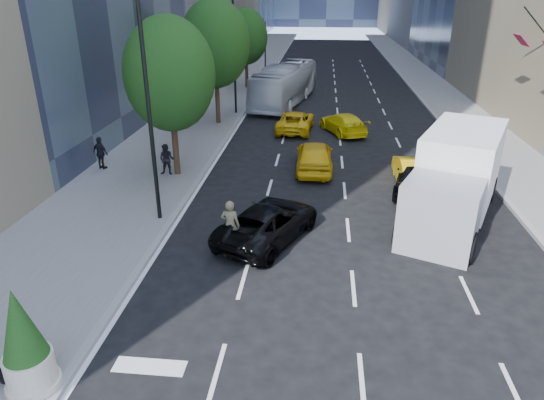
# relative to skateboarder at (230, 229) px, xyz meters

# --- Properties ---
(ground) EXTENTS (160.00, 160.00, 0.00)m
(ground) POSITION_rel_skateboarder_xyz_m (3.20, -1.80, -0.93)
(ground) COLOR black
(ground) RESTS_ON ground
(sidewalk_left) EXTENTS (6.00, 120.00, 0.15)m
(sidewalk_left) POSITION_rel_skateboarder_xyz_m (-5.80, 28.20, -0.86)
(sidewalk_left) COLOR slate
(sidewalk_left) RESTS_ON ground
(sidewalk_right) EXTENTS (4.00, 120.00, 0.15)m
(sidewalk_right) POSITION_rel_skateboarder_xyz_m (13.20, 28.20, -0.86)
(sidewalk_right) COLOR slate
(sidewalk_right) RESTS_ON ground
(lamp_near) EXTENTS (2.13, 0.22, 10.00)m
(lamp_near) POSITION_rel_skateboarder_xyz_m (-3.12, 2.20, 4.88)
(lamp_near) COLOR black
(lamp_near) RESTS_ON sidewalk_left
(lamp_far) EXTENTS (2.13, 0.22, 10.00)m
(lamp_far) POSITION_rel_skateboarder_xyz_m (-3.12, 20.20, 4.88)
(lamp_far) COLOR black
(lamp_far) RESTS_ON sidewalk_left
(tree_near) EXTENTS (4.20, 4.20, 7.46)m
(tree_near) POSITION_rel_skateboarder_xyz_m (-4.00, 7.20, 4.04)
(tree_near) COLOR #2F2312
(tree_near) RESTS_ON sidewalk_left
(tree_mid) EXTENTS (4.50, 4.50, 7.99)m
(tree_mid) POSITION_rel_skateboarder_xyz_m (-4.00, 17.20, 4.38)
(tree_mid) COLOR #2F2312
(tree_mid) RESTS_ON sidewalk_left
(tree_far) EXTENTS (3.90, 3.90, 6.92)m
(tree_far) POSITION_rel_skateboarder_xyz_m (-4.00, 30.20, 3.69)
(tree_far) COLOR #2F2312
(tree_far) RESTS_ON sidewalk_left
(traffic_signal) EXTENTS (2.48, 0.53, 5.20)m
(traffic_signal) POSITION_rel_skateboarder_xyz_m (-3.20, 38.20, 3.30)
(traffic_signal) COLOR black
(traffic_signal) RESTS_ON sidewalk_left
(skateboarder) EXTENTS (0.72, 0.52, 1.86)m
(skateboarder) POSITION_rel_skateboarder_xyz_m (0.00, 0.00, 0.00)
(skateboarder) COLOR brown
(skateboarder) RESTS_ON ground
(black_sedan_lincoln) EXTENTS (4.07, 5.40, 1.36)m
(black_sedan_lincoln) POSITION_rel_skateboarder_xyz_m (1.20, 1.15, -0.25)
(black_sedan_lincoln) COLOR black
(black_sedan_lincoln) RESTS_ON ground
(black_sedan_mercedes) EXTENTS (2.79, 4.84, 1.32)m
(black_sedan_mercedes) POSITION_rel_skateboarder_xyz_m (7.40, 6.20, -0.27)
(black_sedan_mercedes) COLOR black
(black_sedan_mercedes) RESTS_ON ground
(taxi_a) EXTENTS (1.91, 4.55, 1.54)m
(taxi_a) POSITION_rel_skateboarder_xyz_m (2.72, 8.79, -0.16)
(taxi_a) COLOR #E7B10C
(taxi_a) RESTS_ON ground
(taxi_b) EXTENTS (1.46, 4.18, 1.38)m
(taxi_b) POSITION_rel_skateboarder_xyz_m (7.40, 7.20, -0.24)
(taxi_b) COLOR #E3B30B
(taxi_b) RESTS_ON ground
(taxi_c) EXTENTS (2.43, 4.74, 1.28)m
(taxi_c) POSITION_rel_skateboarder_xyz_m (1.32, 16.20, -0.29)
(taxi_c) COLOR yellow
(taxi_c) RESTS_ON ground
(taxi_d) EXTENTS (3.39, 4.77, 1.28)m
(taxi_d) POSITION_rel_skateboarder_xyz_m (4.40, 15.97, -0.29)
(taxi_d) COLOR yellow
(taxi_d) RESTS_ON ground
(city_bus) EXTENTS (4.78, 11.38, 3.09)m
(city_bus) POSITION_rel_skateboarder_xyz_m (0.00, 24.31, 0.61)
(city_bus) COLOR silver
(city_bus) RESTS_ON ground
(box_truck) EXTENTS (5.29, 7.79, 3.52)m
(box_truck) POSITION_rel_skateboarder_xyz_m (8.33, 3.61, 0.86)
(box_truck) COLOR white
(box_truck) RESTS_ON ground
(pedestrian_a) EXTENTS (0.76, 0.60, 1.55)m
(pedestrian_a) POSITION_rel_skateboarder_xyz_m (-4.44, 7.01, -0.01)
(pedestrian_a) COLOR black
(pedestrian_a) RESTS_ON sidewalk_left
(pedestrian_b) EXTENTS (1.05, 0.75, 1.65)m
(pedestrian_b) POSITION_rel_skateboarder_xyz_m (-8.00, 7.50, 0.05)
(pedestrian_b) COLOR black
(pedestrian_b) RESTS_ON sidewalk_left
(planter_shrub) EXTENTS (1.09, 1.09, 2.62)m
(planter_shrub) POSITION_rel_skateboarder_xyz_m (-3.40, -6.80, 0.47)
(planter_shrub) COLOR beige
(planter_shrub) RESTS_ON sidewalk_left
(garbage_bags) EXTENTS (1.04, 1.00, 0.52)m
(garbage_bags) POSITION_rel_skateboarder_xyz_m (-3.72, -6.51, -0.54)
(garbage_bags) COLOR black
(garbage_bags) RESTS_ON sidewalk_left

